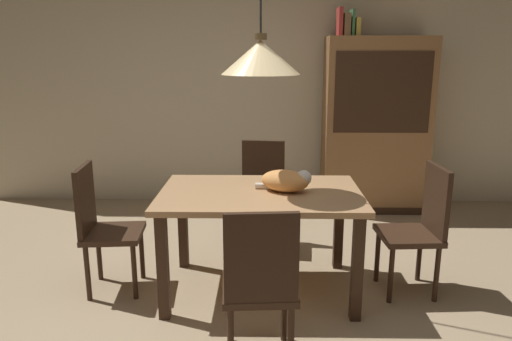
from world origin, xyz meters
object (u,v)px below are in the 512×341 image
at_px(pendant_lamp, 261,57).
at_px(book_green_slim, 352,23).
at_px(book_brown_thick, 346,25).
at_px(chair_near_front, 260,281).
at_px(cat_sleeping, 286,181).
at_px(dining_table, 260,205).
at_px(chair_far_back, 262,189).
at_px(book_red_tall, 339,22).
at_px(book_yellow_short, 357,27).
at_px(chair_left_side, 102,223).
at_px(chair_right_side, 420,224).
at_px(hutch_bookcase, 375,129).

xyz_separation_m(pendant_lamp, book_green_slim, (0.92, 1.90, 0.32)).
bearing_deg(book_brown_thick, chair_near_front, -106.99).
height_order(cat_sleeping, pendant_lamp, pendant_lamp).
distance_m(dining_table, pendant_lamp, 1.01).
bearing_deg(chair_far_back, book_red_tall, 52.68).
bearing_deg(pendant_lamp, chair_far_back, 89.48).
bearing_deg(cat_sleeping, book_yellow_short, 67.49).
relative_size(chair_left_side, chair_right_side, 1.00).
xyz_separation_m(hutch_bookcase, book_red_tall, (-0.43, 0.00, 1.10)).
bearing_deg(chair_right_side, chair_near_front, -141.82).
relative_size(dining_table, cat_sleeping, 3.43).
bearing_deg(chair_far_back, book_green_slim, 48.41).
distance_m(chair_near_front, book_green_slim, 3.27).
height_order(chair_left_side, pendant_lamp, pendant_lamp).
bearing_deg(chair_left_side, book_red_tall, 44.87).
height_order(pendant_lamp, book_green_slim, pendant_lamp).
distance_m(chair_near_front, book_yellow_short, 3.27).
relative_size(pendant_lamp, book_brown_thick, 5.42).
bearing_deg(dining_table, book_green_slim, 64.27).
relative_size(chair_left_side, book_brown_thick, 3.88).
bearing_deg(book_green_slim, dining_table, -115.73).
height_order(cat_sleeping, book_green_slim, book_green_slim).
bearing_deg(book_brown_thick, dining_table, -114.21).
height_order(chair_near_front, hutch_bookcase, hutch_bookcase).
distance_m(chair_left_side, book_red_tall, 3.08).
bearing_deg(book_brown_thick, book_green_slim, 0.00).
bearing_deg(chair_right_side, book_brown_thick, 98.21).
xyz_separation_m(chair_left_side, chair_right_side, (2.26, 0.01, 0.00)).
xyz_separation_m(book_red_tall, book_brown_thick, (0.07, 0.00, -0.03)).
relative_size(hutch_bookcase, book_green_slim, 7.12).
height_order(hutch_bookcase, book_brown_thick, book_brown_thick).
relative_size(chair_near_front, book_brown_thick, 3.88).
distance_m(hutch_bookcase, book_green_slim, 1.13).
relative_size(chair_left_side, book_green_slim, 3.58).
bearing_deg(chair_far_back, book_brown_thick, 50.38).
bearing_deg(book_green_slim, chair_right_side, -83.60).
xyz_separation_m(dining_table, chair_left_side, (-1.13, -0.01, -0.14)).
bearing_deg(chair_left_side, chair_near_front, -37.55).
xyz_separation_m(dining_table, book_green_slim, (0.92, 1.90, 1.33)).
bearing_deg(chair_near_front, book_yellow_short, 70.92).
bearing_deg(dining_table, book_yellow_short, 63.04).
bearing_deg(dining_table, chair_left_side, -179.66).
height_order(dining_table, book_yellow_short, book_yellow_short).
bearing_deg(pendant_lamp, book_green_slim, 64.27).
bearing_deg(chair_far_back, cat_sleeping, -78.77).
distance_m(book_green_slim, book_yellow_short, 0.06).
bearing_deg(chair_near_front, book_red_tall, 74.28).
relative_size(pendant_lamp, book_yellow_short, 6.50).
bearing_deg(cat_sleeping, pendant_lamp, -178.25).
height_order(dining_table, chair_right_side, chair_right_side).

